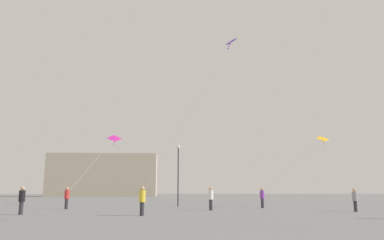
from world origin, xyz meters
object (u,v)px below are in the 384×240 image
at_px(person_in_white, 211,197).
at_px(person_in_black, 22,199).
at_px(person_in_grey, 355,199).
at_px(kite_amber_delta, 322,140).
at_px(building_left_hall, 104,175).
at_px(lamppost_east, 178,166).
at_px(kite_magenta_delta, 114,139).
at_px(person_in_red, 67,197).
at_px(person_in_yellow, 142,199).
at_px(person_in_purple, 262,197).
at_px(kite_violet_delta, 228,47).

xyz_separation_m(person_in_white, person_in_black, (-13.04, -4.80, -0.00)).
xyz_separation_m(person_in_grey, kite_amber_delta, (0.22, 5.98, 5.29)).
xyz_separation_m(building_left_hall, lamppost_east, (18.13, -56.84, -1.21)).
bearing_deg(kite_magenta_delta, person_in_red, -102.76).
bearing_deg(kite_magenta_delta, building_left_hall, 101.73).
bearing_deg(kite_magenta_delta, person_in_black, -100.42).
height_order(person_in_black, lamppost_east, lamppost_east).
relative_size(person_in_yellow, person_in_red, 0.99).
xyz_separation_m(person_in_purple, building_left_hall, (-25.80, 60.02, 4.19)).
bearing_deg(kite_violet_delta, person_in_grey, 22.24).
height_order(person_in_white, kite_magenta_delta, kite_magenta_delta).
relative_size(person_in_yellow, kite_violet_delta, 0.18).
distance_m(person_in_white, kite_magenta_delta, 16.78).
bearing_deg(kite_amber_delta, lamppost_east, 165.42).
bearing_deg(person_in_grey, person_in_red, -40.61).
height_order(person_in_yellow, kite_magenta_delta, kite_magenta_delta).
bearing_deg(person_in_yellow, person_in_grey, -5.84).
bearing_deg(person_in_grey, person_in_white, -41.94).
bearing_deg(kite_magenta_delta, kite_violet_delta, -60.35).
height_order(person_in_purple, building_left_hall, building_left_hall).
distance_m(person_in_red, building_left_hall, 62.15).
relative_size(person_in_white, person_in_yellow, 1.01).
distance_m(kite_amber_delta, lamppost_east, 14.06).
height_order(person_in_red, lamppost_east, lamppost_east).
xyz_separation_m(kite_violet_delta, kite_amber_delta, (10.23, 10.07, -4.97)).
bearing_deg(person_in_yellow, person_in_purple, 25.71).
bearing_deg(kite_amber_delta, person_in_grey, -92.07).
height_order(person_in_red, person_in_purple, person_in_red).
distance_m(person_in_purple, building_left_hall, 65.46).
relative_size(person_in_grey, person_in_purple, 0.95).
relative_size(kite_violet_delta, kite_magenta_delta, 1.03).
bearing_deg(person_in_grey, building_left_hall, -93.17).
bearing_deg(kite_amber_delta, person_in_red, -177.31).
distance_m(person_in_white, person_in_grey, 10.93).
relative_size(person_in_yellow, building_left_hall, 0.07).
distance_m(person_in_black, kite_amber_delta, 25.80).
bearing_deg(person_in_black, person_in_yellow, -2.22).
relative_size(person_in_grey, person_in_black, 0.93).
relative_size(person_in_yellow, lamppost_east, 0.30).
height_order(person_in_yellow, person_in_red, person_in_red).
distance_m(kite_amber_delta, building_left_hall, 68.10).
distance_m(person_in_red, lamppost_east, 10.99).
xyz_separation_m(person_in_white, person_in_yellow, (-4.97, -6.18, -0.01)).
xyz_separation_m(person_in_black, kite_magenta_delta, (3.08, 16.74, 6.29)).
bearing_deg(person_in_yellow, kite_amber_delta, 12.34).
bearing_deg(person_in_white, person_in_grey, -171.24).
height_order(person_in_red, kite_amber_delta, kite_amber_delta).
height_order(person_in_grey, lamppost_east, lamppost_east).
relative_size(person_in_purple, kite_violet_delta, 0.17).
xyz_separation_m(person_in_yellow, person_in_red, (-7.16, 8.53, 0.01)).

